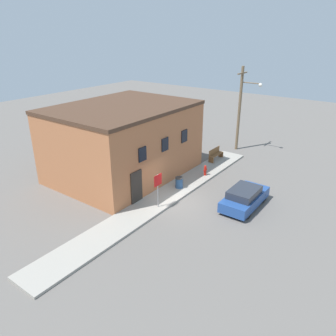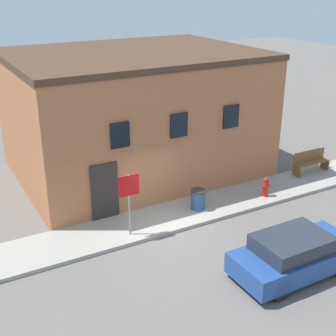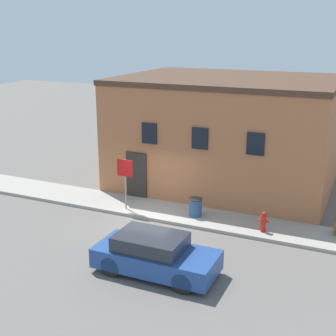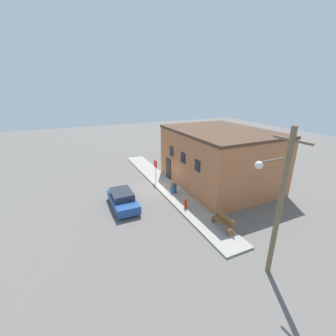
% 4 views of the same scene
% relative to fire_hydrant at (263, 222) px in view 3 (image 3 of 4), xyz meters
% --- Properties ---
extents(ground_plane, '(80.00, 80.00, 0.00)m').
position_rel_fire_hydrant_xyz_m(ground_plane, '(-4.55, -0.58, -0.53)').
color(ground_plane, '#66605B').
extents(sidewalk, '(20.33, 2.02, 0.13)m').
position_rel_fire_hydrant_xyz_m(sidewalk, '(-4.55, 0.43, -0.46)').
color(sidewalk, '#9E998E').
rests_on(sidewalk, ground).
extents(brick_building, '(10.06, 7.70, 5.28)m').
position_rel_fire_hydrant_xyz_m(brick_building, '(-3.12, 5.23, 2.12)').
color(brick_building, '#B26B42').
rests_on(brick_building, ground).
extents(fire_hydrant, '(0.42, 0.20, 0.78)m').
position_rel_fire_hydrant_xyz_m(fire_hydrant, '(0.00, 0.00, 0.00)').
color(fire_hydrant, red).
rests_on(fire_hydrant, sidewalk).
extents(stop_sign, '(0.71, 0.06, 2.15)m').
position_rel_fire_hydrant_xyz_m(stop_sign, '(-5.84, -0.09, 1.12)').
color(stop_sign, gray).
rests_on(stop_sign, sidewalk).
extents(trash_bin, '(0.54, 0.54, 0.75)m').
position_rel_fire_hydrant_xyz_m(trash_bin, '(-2.87, 0.39, -0.01)').
color(trash_bin, '#2D517F').
rests_on(trash_bin, sidewalk).
extents(parked_car, '(3.90, 1.71, 1.28)m').
position_rel_fire_hydrant_xyz_m(parked_car, '(-2.47, -4.24, 0.10)').
color(parked_car, black).
rests_on(parked_car, ground).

